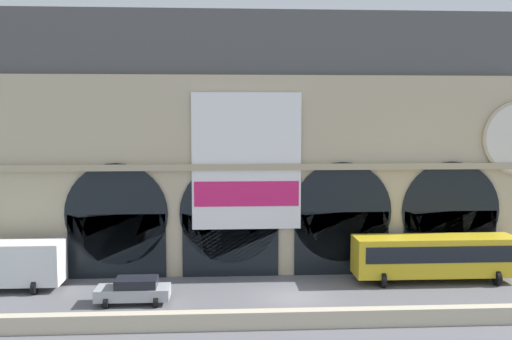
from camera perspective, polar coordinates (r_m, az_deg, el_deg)
The scene contains 6 objects.
ground_plane at distance 36.80m, azimuth 3.88°, elevation -12.42°, with size 200.00×200.00×0.00m, color slate.
quay_parapet_wall at distance 31.83m, azimuth 5.09°, elevation -14.41°, with size 90.00×0.70×0.95m, color beige.
station_building at distance 42.69m, azimuth 2.69°, elevation 2.36°, with size 40.83×5.66×18.58m.
box_truck_west at distance 40.99m, azimuth -23.60°, elevation -8.54°, with size 7.50×2.91×3.12m.
car_midwest at distance 36.08m, azimuth -11.98°, elevation -11.56°, with size 4.40×2.22×1.55m.
bus_mideast at distance 41.30m, azimuth 17.26°, elevation -8.11°, with size 11.00×3.25×3.10m.
Camera 1 is at (-4.50, -34.75, 11.25)m, focal length 40.43 mm.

